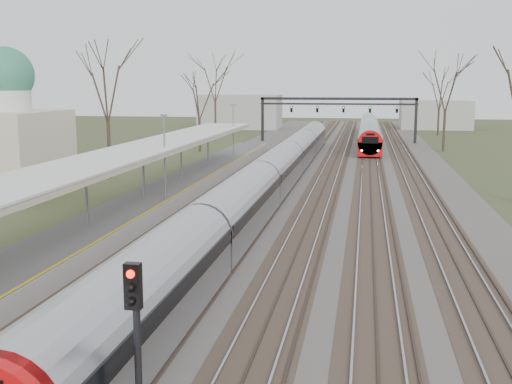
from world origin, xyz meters
TOP-DOWN VIEW (x-y plane):
  - track_bed at (0.26, 55.00)m, footprint 24.00×160.00m
  - platform at (-9.05, 37.50)m, footprint 3.50×69.00m
  - canopy at (-9.05, 32.99)m, footprint 4.10×50.00m
  - signal_gantry at (0.29, 84.99)m, footprint 21.00×0.59m
  - tree_west_far at (-17.00, 48.00)m, footprint 5.50×5.50m
  - train_near at (-2.50, 44.58)m, footprint 2.62×75.21m
  - train_far at (4.50, 88.02)m, footprint 2.62×45.21m
  - signal_post at (-0.75, 10.12)m, footprint 0.35×0.45m

SIDE VIEW (x-z plane):
  - track_bed at x=0.26m, z-range -0.05..0.17m
  - platform at x=-9.05m, z-range 0.00..1.00m
  - train_near at x=-2.50m, z-range -0.05..3.00m
  - train_far at x=4.50m, z-range -0.05..3.00m
  - signal_post at x=-0.75m, z-range 0.67..4.77m
  - canopy at x=-9.05m, z-range 2.37..5.48m
  - signal_gantry at x=0.29m, z-range 1.87..7.95m
  - tree_west_far at x=-17.00m, z-range 2.35..13.68m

